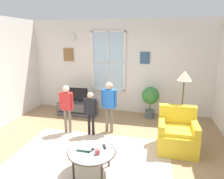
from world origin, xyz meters
name	(u,v)px	position (x,y,z in m)	size (l,w,h in m)	color
ground_plane	(94,156)	(0.00, 0.00, -0.01)	(6.06, 5.87, 0.02)	#9E7A56
back_wall	(119,67)	(-0.01, 2.69, 1.40)	(5.46, 0.17, 2.78)	silver
area_rug	(90,158)	(-0.04, -0.09, 0.00)	(3.03, 2.01, 0.01)	#C6B29E
tv_stand	(78,108)	(-1.13, 2.03, 0.20)	(1.15, 0.47, 0.40)	#4C4C51
television	(77,95)	(-1.13, 2.03, 0.62)	(0.62, 0.08, 0.43)	#4C4C4C
armchair	(177,135)	(1.59, 0.62, 0.33)	(0.76, 0.74, 0.87)	yellow
coffee_table	(92,153)	(0.13, -0.49, 0.38)	(0.81, 0.81, 0.41)	#99B2B7
book_stack	(85,148)	(0.00, -0.44, 0.43)	(0.25, 0.20, 0.05)	teal
cup	(97,152)	(0.25, -0.55, 0.45)	(0.09, 0.09, 0.08)	#BF3F3F
remote_near_books	(104,147)	(0.30, -0.32, 0.42)	(0.04, 0.14, 0.02)	black
remote_near_cup	(91,150)	(0.11, -0.48, 0.42)	(0.04, 0.14, 0.02)	black
person_blue_shirt	(109,102)	(0.06, 1.09, 0.78)	(0.38, 0.17, 1.25)	#726656
person_red_shirt	(67,104)	(-0.92, 0.85, 0.73)	(0.35, 0.16, 1.17)	#726656
person_black_shirt	(91,109)	(-0.33, 0.86, 0.66)	(0.32, 0.14, 1.05)	black
potted_plant_by_window	(150,98)	(0.98, 2.26, 0.59)	(0.49, 0.49, 0.91)	#4C565B
floor_lamp	(184,82)	(1.70, 1.15, 1.31)	(0.32, 0.32, 1.57)	black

